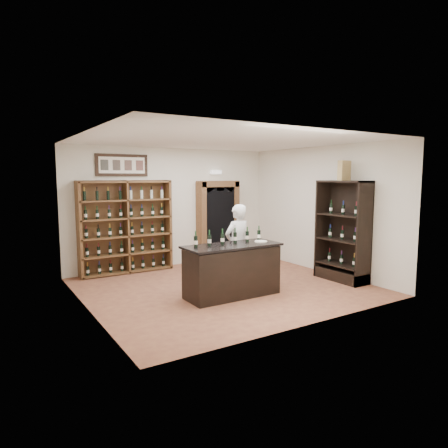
# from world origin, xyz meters

# --- Properties ---
(floor) EXTENTS (5.50, 5.50, 0.00)m
(floor) POSITION_xyz_m (0.00, 0.00, 0.00)
(floor) COLOR #985F3C
(floor) RESTS_ON ground
(ceiling) EXTENTS (5.50, 5.50, 0.00)m
(ceiling) POSITION_xyz_m (0.00, 0.00, 3.00)
(ceiling) COLOR white
(ceiling) RESTS_ON wall_back
(wall_back) EXTENTS (5.50, 0.04, 3.00)m
(wall_back) POSITION_xyz_m (0.00, 2.50, 1.50)
(wall_back) COLOR silver
(wall_back) RESTS_ON ground
(wall_left) EXTENTS (0.04, 5.00, 3.00)m
(wall_left) POSITION_xyz_m (-2.75, 0.00, 1.50)
(wall_left) COLOR silver
(wall_left) RESTS_ON ground
(wall_right) EXTENTS (0.04, 5.00, 3.00)m
(wall_right) POSITION_xyz_m (2.75, 0.00, 1.50)
(wall_right) COLOR silver
(wall_right) RESTS_ON ground
(wine_shelf) EXTENTS (2.20, 0.38, 2.20)m
(wine_shelf) POSITION_xyz_m (-1.30, 2.33, 1.10)
(wine_shelf) COLOR brown
(wine_shelf) RESTS_ON ground
(framed_picture) EXTENTS (1.25, 0.04, 0.52)m
(framed_picture) POSITION_xyz_m (-1.30, 2.47, 2.55)
(framed_picture) COLOR black
(framed_picture) RESTS_ON wall_back
(arched_doorway) EXTENTS (1.17, 0.35, 2.17)m
(arched_doorway) POSITION_xyz_m (1.25, 2.33, 1.14)
(arched_doorway) COLOR black
(arched_doorway) RESTS_ON ground
(emergency_light) EXTENTS (0.30, 0.10, 0.10)m
(emergency_light) POSITION_xyz_m (1.25, 2.42, 2.40)
(emergency_light) COLOR white
(emergency_light) RESTS_ON wall_back
(tasting_counter) EXTENTS (1.88, 0.78, 1.00)m
(tasting_counter) POSITION_xyz_m (-0.20, -0.60, 0.49)
(tasting_counter) COLOR black
(tasting_counter) RESTS_ON ground
(counter_bottle_0) EXTENTS (0.07, 0.07, 0.30)m
(counter_bottle_0) POSITION_xyz_m (-0.92, -0.48, 1.11)
(counter_bottle_0) COLOR black
(counter_bottle_0) RESTS_ON tasting_counter
(counter_bottle_1) EXTENTS (0.07, 0.07, 0.30)m
(counter_bottle_1) POSITION_xyz_m (-0.63, -0.48, 1.11)
(counter_bottle_1) COLOR black
(counter_bottle_1) RESTS_ON tasting_counter
(counter_bottle_2) EXTENTS (0.07, 0.07, 0.30)m
(counter_bottle_2) POSITION_xyz_m (-0.34, -0.48, 1.11)
(counter_bottle_2) COLOR black
(counter_bottle_2) RESTS_ON tasting_counter
(counter_bottle_3) EXTENTS (0.07, 0.07, 0.30)m
(counter_bottle_3) POSITION_xyz_m (-0.06, -0.48, 1.11)
(counter_bottle_3) COLOR black
(counter_bottle_3) RESTS_ON tasting_counter
(counter_bottle_4) EXTENTS (0.07, 0.07, 0.30)m
(counter_bottle_4) POSITION_xyz_m (0.23, -0.48, 1.11)
(counter_bottle_4) COLOR black
(counter_bottle_4) RESTS_ON tasting_counter
(counter_bottle_5) EXTENTS (0.07, 0.07, 0.30)m
(counter_bottle_5) POSITION_xyz_m (0.52, -0.48, 1.11)
(counter_bottle_5) COLOR black
(counter_bottle_5) RESTS_ON tasting_counter
(side_cabinet) EXTENTS (0.48, 1.20, 2.20)m
(side_cabinet) POSITION_xyz_m (2.52, -0.90, 0.75)
(side_cabinet) COLOR black
(side_cabinet) RESTS_ON ground
(shopkeeper) EXTENTS (0.67, 0.49, 1.71)m
(shopkeeper) POSITION_xyz_m (0.32, 0.00, 0.86)
(shopkeeper) COLOR silver
(shopkeeper) RESTS_ON ground
(plate) EXTENTS (0.25, 0.25, 0.02)m
(plate) POSITION_xyz_m (0.45, -0.65, 1.01)
(plate) COLOR silver
(plate) RESTS_ON tasting_counter
(wine_crate) EXTENTS (0.31, 0.14, 0.42)m
(wine_crate) POSITION_xyz_m (2.46, -0.91, 2.41)
(wine_crate) COLOR tan
(wine_crate) RESTS_ON side_cabinet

